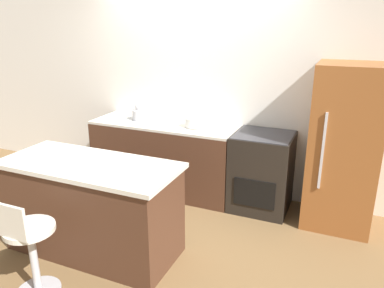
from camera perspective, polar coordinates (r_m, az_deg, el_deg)
ground_plane at (r=4.54m, az=-2.90°, el=-9.02°), size 14.00×14.00×0.00m
wall_back at (r=4.71m, az=0.47°, el=8.74°), size 8.00×0.06×2.60m
back_counter at (r=4.75m, az=-4.20°, el=-1.96°), size 1.82×0.62×0.89m
kitchen_island at (r=3.62m, az=-14.92°, el=-9.30°), size 1.64×0.71×0.89m
oven_range at (r=4.35m, az=10.56°, el=-4.17°), size 0.65×0.63×0.89m
refrigerator at (r=4.12m, az=22.15°, el=-0.54°), size 0.67×0.66×1.70m
stool_chair at (r=3.22m, az=-23.56°, el=-14.30°), size 0.39×0.39×0.87m
kettle at (r=4.74m, az=-8.03°, el=4.64°), size 0.18×0.18×0.21m
mixing_bowl at (r=4.41m, az=0.55°, el=3.38°), size 0.25×0.25×0.11m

